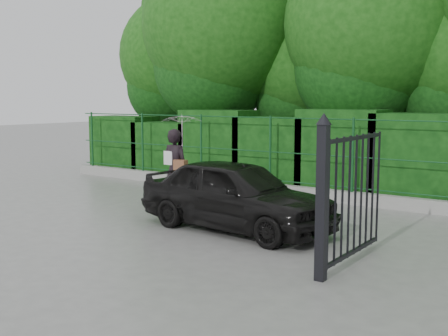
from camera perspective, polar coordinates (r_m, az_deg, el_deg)
The scene contains 8 objects.
ground at distance 11.71m, azimuth -8.40°, elevation -5.59°, with size 80.00×80.00×0.00m, color gray.
kerb at distance 15.19m, azimuth 3.37°, elevation -2.02°, with size 14.00×0.25×0.30m, color #9E9E99.
fence at distance 14.95m, azimuth 4.12°, elevation 1.88°, with size 14.13×0.06×1.80m.
hedge at distance 15.83m, azimuth 5.92°, elevation 1.59°, with size 14.20×1.20×2.27m.
trees at distance 17.48m, azimuth 12.56°, elevation 13.72°, with size 17.10×6.15×8.08m.
gate at distance 8.33m, azimuth 11.34°, elevation -2.50°, with size 0.22×2.33×2.36m.
woman at distance 13.01m, azimuth -4.61°, elevation 1.99°, with size 0.96×0.94×2.19m.
car at distance 10.92m, azimuth 1.20°, elevation -2.69°, with size 1.65×4.10×1.40m, color black.
Camera 1 is at (7.91, -8.25, 2.56)m, focal length 45.00 mm.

